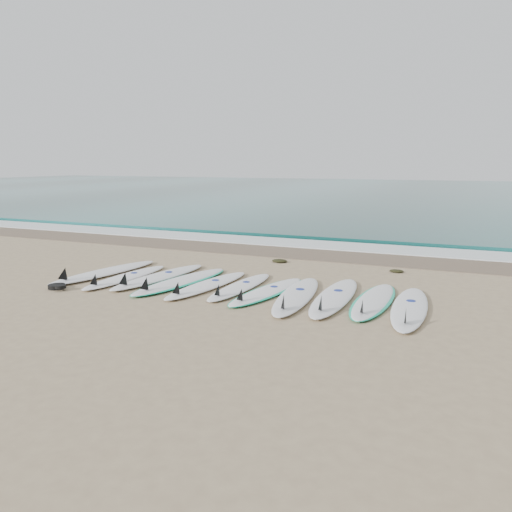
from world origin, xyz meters
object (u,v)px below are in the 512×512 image
at_px(surfboard_5, 239,287).
at_px(surfboard_10, 409,308).
at_px(surfboard_0, 103,272).
at_px(leash_coil, 58,287).

distance_m(surfboard_5, surfboard_10, 3.17).
bearing_deg(surfboard_0, leash_coil, -80.45).
xyz_separation_m(surfboard_5, surfboard_10, (3.16, -0.22, 0.01)).
xyz_separation_m(surfboard_0, surfboard_10, (6.40, -0.19, -0.00)).
bearing_deg(surfboard_10, surfboard_5, 173.88).
bearing_deg(surfboard_0, surfboard_5, 9.92).
height_order(surfboard_0, leash_coil, surfboard_0).
distance_m(surfboard_5, leash_coil, 3.49).
bearing_deg(surfboard_5, surfboard_10, -1.21).
bearing_deg(surfboard_10, surfboard_0, 176.11).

